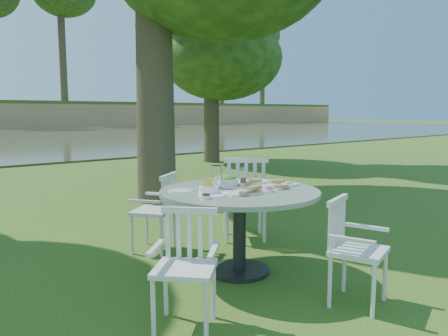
% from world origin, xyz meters
% --- Properties ---
extents(ground, '(140.00, 140.00, 0.00)m').
position_xyz_m(ground, '(0.00, 0.00, 0.00)').
color(ground, '#1F3E0C').
rests_on(ground, ground).
extents(table, '(1.46, 1.46, 0.78)m').
position_xyz_m(table, '(-0.56, -0.71, 0.64)').
color(table, black).
rests_on(table, ground).
extents(chair_ne, '(0.67, 0.67, 0.98)m').
position_xyz_m(chair_ne, '(0.16, 0.02, 0.58)').
color(chair_ne, silver).
rests_on(chair_ne, ground).
extents(chair_nw, '(0.58, 0.57, 0.84)m').
position_xyz_m(chair_nw, '(-0.79, 0.31, 0.49)').
color(chair_nw, silver).
rests_on(chair_nw, ground).
extents(chair_sw, '(0.56, 0.56, 0.81)m').
position_xyz_m(chair_sw, '(-1.48, -1.21, 0.48)').
color(chair_sw, silver).
rests_on(chair_sw, ground).
extents(chair_se, '(0.52, 0.50, 0.82)m').
position_xyz_m(chair_se, '(-0.31, -1.73, 0.48)').
color(chair_se, silver).
rests_on(chair_se, ground).
extents(tableware, '(1.21, 0.69, 0.21)m').
position_xyz_m(tableware, '(-0.56, -0.62, 0.82)').
color(tableware, white).
rests_on(tableware, table).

